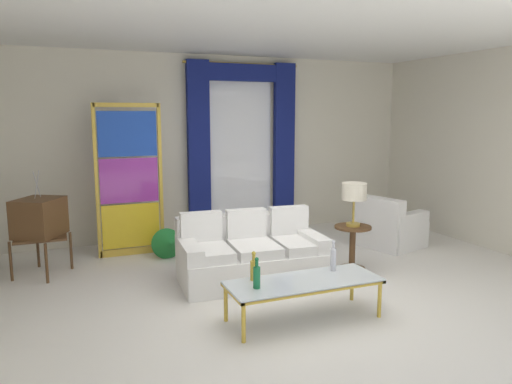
{
  "coord_description": "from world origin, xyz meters",
  "views": [
    {
      "loc": [
        -2.42,
        -4.82,
        2.05
      ],
      "look_at": [
        -0.09,
        0.9,
        1.05
      ],
      "focal_mm": 34.05,
      "sensor_mm": 36.0,
      "label": 1
    }
  ],
  "objects_px": {
    "bottle_blue_decanter": "(254,269)",
    "table_lamp_brass": "(354,193)",
    "coffee_table": "(304,283)",
    "vintage_tv": "(39,219)",
    "couch_white_long": "(250,256)",
    "bottle_crystal_tall": "(333,258)",
    "peacock_figurine": "(168,244)",
    "stained_glass_divider": "(129,183)",
    "armchair_white": "(389,229)",
    "bottle_amber_squat": "(257,276)",
    "round_side_table": "(352,244)"
  },
  "relations": [
    {
      "from": "bottle_crystal_tall",
      "to": "vintage_tv",
      "type": "relative_size",
      "value": 0.25
    },
    {
      "from": "coffee_table",
      "to": "stained_glass_divider",
      "type": "relative_size",
      "value": 0.71
    },
    {
      "from": "couch_white_long",
      "to": "coffee_table",
      "type": "xyz_separation_m",
      "value": [
        0.05,
        -1.32,
        0.07
      ]
    },
    {
      "from": "bottle_blue_decanter",
      "to": "round_side_table",
      "type": "relative_size",
      "value": 0.5
    },
    {
      "from": "bottle_crystal_tall",
      "to": "stained_glass_divider",
      "type": "distance_m",
      "value": 3.33
    },
    {
      "from": "bottle_crystal_tall",
      "to": "vintage_tv",
      "type": "height_order",
      "value": "vintage_tv"
    },
    {
      "from": "bottle_blue_decanter",
      "to": "peacock_figurine",
      "type": "relative_size",
      "value": 0.49
    },
    {
      "from": "coffee_table",
      "to": "table_lamp_brass",
      "type": "bearing_deg",
      "value": 40.85
    },
    {
      "from": "bottle_crystal_tall",
      "to": "armchair_white",
      "type": "bearing_deg",
      "value": 40.22
    },
    {
      "from": "bottle_amber_squat",
      "to": "couch_white_long",
      "type": "bearing_deg",
      "value": 70.93
    },
    {
      "from": "vintage_tv",
      "to": "table_lamp_brass",
      "type": "xyz_separation_m",
      "value": [
        3.79,
        -1.34,
        0.3
      ]
    },
    {
      "from": "peacock_figurine",
      "to": "coffee_table",
      "type": "bearing_deg",
      "value": -71.94
    },
    {
      "from": "bottle_blue_decanter",
      "to": "round_side_table",
      "type": "height_order",
      "value": "bottle_blue_decanter"
    },
    {
      "from": "couch_white_long",
      "to": "coffee_table",
      "type": "bearing_deg",
      "value": -87.62
    },
    {
      "from": "bottle_blue_decanter",
      "to": "vintage_tv",
      "type": "distance_m",
      "value": 3.05
    },
    {
      "from": "armchair_white",
      "to": "round_side_table",
      "type": "distance_m",
      "value": 1.39
    },
    {
      "from": "bottle_blue_decanter",
      "to": "table_lamp_brass",
      "type": "bearing_deg",
      "value": 28.16
    },
    {
      "from": "couch_white_long",
      "to": "bottle_crystal_tall",
      "type": "height_order",
      "value": "couch_white_long"
    },
    {
      "from": "coffee_table",
      "to": "armchair_white",
      "type": "relative_size",
      "value": 1.55
    },
    {
      "from": "bottle_blue_decanter",
      "to": "round_side_table",
      "type": "distance_m",
      "value": 2.04
    },
    {
      "from": "armchair_white",
      "to": "peacock_figurine",
      "type": "relative_size",
      "value": 1.68
    },
    {
      "from": "bottle_amber_squat",
      "to": "bottle_blue_decanter",
      "type": "bearing_deg",
      "value": 75.09
    },
    {
      "from": "couch_white_long",
      "to": "bottle_blue_decanter",
      "type": "bearing_deg",
      "value": -109.86
    },
    {
      "from": "couch_white_long",
      "to": "stained_glass_divider",
      "type": "height_order",
      "value": "stained_glass_divider"
    },
    {
      "from": "coffee_table",
      "to": "vintage_tv",
      "type": "bearing_deg",
      "value": 134.77
    },
    {
      "from": "bottle_blue_decanter",
      "to": "round_side_table",
      "type": "bearing_deg",
      "value": 28.16
    },
    {
      "from": "couch_white_long",
      "to": "round_side_table",
      "type": "height_order",
      "value": "couch_white_long"
    },
    {
      "from": "coffee_table",
      "to": "bottle_blue_decanter",
      "type": "distance_m",
      "value": 0.52
    },
    {
      "from": "couch_white_long",
      "to": "table_lamp_brass",
      "type": "xyz_separation_m",
      "value": [
        1.38,
        -0.17,
        0.72
      ]
    },
    {
      "from": "bottle_amber_squat",
      "to": "vintage_tv",
      "type": "bearing_deg",
      "value": 127.73
    },
    {
      "from": "bottle_blue_decanter",
      "to": "bottle_amber_squat",
      "type": "bearing_deg",
      "value": -104.91
    },
    {
      "from": "bottle_crystal_tall",
      "to": "peacock_figurine",
      "type": "relative_size",
      "value": 0.55
    },
    {
      "from": "peacock_figurine",
      "to": "round_side_table",
      "type": "relative_size",
      "value": 1.01
    },
    {
      "from": "bottle_crystal_tall",
      "to": "table_lamp_brass",
      "type": "relative_size",
      "value": 0.58
    },
    {
      "from": "bottle_amber_squat",
      "to": "peacock_figurine",
      "type": "xyz_separation_m",
      "value": [
        -0.31,
        2.56,
        -0.31
      ]
    },
    {
      "from": "vintage_tv",
      "to": "stained_glass_divider",
      "type": "height_order",
      "value": "stained_glass_divider"
    },
    {
      "from": "bottle_blue_decanter",
      "to": "vintage_tv",
      "type": "bearing_deg",
      "value": 131.14
    },
    {
      "from": "armchair_white",
      "to": "bottle_amber_squat",
      "type": "bearing_deg",
      "value": -147.37
    },
    {
      "from": "armchair_white",
      "to": "vintage_tv",
      "type": "bearing_deg",
      "value": 173.29
    },
    {
      "from": "bottle_crystal_tall",
      "to": "table_lamp_brass",
      "type": "xyz_separation_m",
      "value": [
        0.9,
        1.0,
        0.48
      ]
    },
    {
      "from": "armchair_white",
      "to": "peacock_figurine",
      "type": "height_order",
      "value": "armchair_white"
    },
    {
      "from": "bottle_amber_squat",
      "to": "round_side_table",
      "type": "distance_m",
      "value": 2.2
    },
    {
      "from": "coffee_table",
      "to": "bottle_crystal_tall",
      "type": "relative_size",
      "value": 4.69
    },
    {
      "from": "vintage_tv",
      "to": "bottle_crystal_tall",
      "type": "bearing_deg",
      "value": -38.9
    },
    {
      "from": "stained_glass_divider",
      "to": "peacock_figurine",
      "type": "relative_size",
      "value": 3.67
    },
    {
      "from": "bottle_blue_decanter",
      "to": "peacock_figurine",
      "type": "height_order",
      "value": "bottle_blue_decanter"
    },
    {
      "from": "peacock_figurine",
      "to": "round_side_table",
      "type": "height_order",
      "value": "round_side_table"
    },
    {
      "from": "bottle_blue_decanter",
      "to": "vintage_tv",
      "type": "relative_size",
      "value": 0.22
    },
    {
      "from": "coffee_table",
      "to": "bottle_crystal_tall",
      "type": "bearing_deg",
      "value": 19.57
    },
    {
      "from": "coffee_table",
      "to": "peacock_figurine",
      "type": "bearing_deg",
      "value": 108.06
    }
  ]
}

